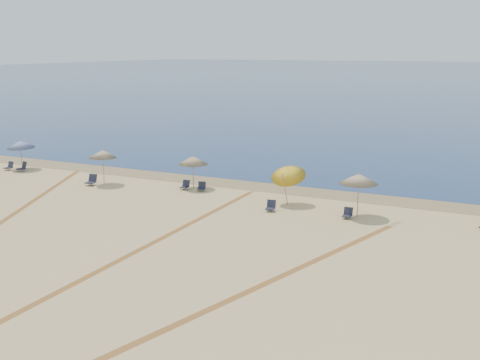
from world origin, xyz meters
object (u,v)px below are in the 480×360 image
at_px(chair_1, 23,167).
at_px(chair_3, 185,185).
at_px(chair_5, 271,206).
at_px(umbrella_3, 288,172).
at_px(chair_2, 92,180).
at_px(umbrella_2, 193,160).
at_px(chair_4, 202,187).
at_px(umbrella_1, 103,154).
at_px(chair_0, 9,166).
at_px(umbrella_0, 21,144).
at_px(umbrella_4, 359,179).
at_px(chair_6, 348,214).

relative_size(chair_1, chair_3, 1.41).
bearing_deg(chair_5, chair_1, 165.65).
xyz_separation_m(umbrella_3, chair_2, (-14.08, -0.88, -1.68)).
bearing_deg(chair_1, chair_2, 10.76).
xyz_separation_m(chair_2, chair_3, (6.54, 1.62, -0.06)).
bearing_deg(chair_2, umbrella_2, 12.33).
height_order(umbrella_3, chair_5, umbrella_3).
bearing_deg(chair_1, umbrella_2, 23.92).
relative_size(umbrella_2, chair_4, 3.24).
xyz_separation_m(umbrella_1, chair_1, (-8.47, 0.93, -1.84)).
bearing_deg(umbrella_3, chair_0, 178.79).
height_order(umbrella_1, umbrella_3, umbrella_3).
height_order(chair_1, chair_4, chair_1).
xyz_separation_m(chair_1, chair_5, (21.49, -2.27, -0.04)).
xyz_separation_m(umbrella_3, chair_1, (-21.89, 0.57, -1.68)).
height_order(umbrella_0, umbrella_1, umbrella_1).
relative_size(chair_4, chair_5, 1.03).
bearing_deg(umbrella_1, umbrella_2, 14.45).
xyz_separation_m(umbrella_3, umbrella_4, (4.45, -0.78, 0.20)).
height_order(umbrella_3, chair_0, umbrella_3).
bearing_deg(chair_4, chair_2, 176.61).
xyz_separation_m(umbrella_1, umbrella_2, (6.22, 1.60, -0.22)).
distance_m(umbrella_3, chair_5, 2.46).
relative_size(umbrella_2, chair_5, 3.35).
height_order(umbrella_0, chair_4, umbrella_0).
bearing_deg(umbrella_3, chair_5, -103.36).
distance_m(umbrella_1, chair_4, 7.42).
distance_m(chair_5, chair_6, 4.46).
distance_m(umbrella_1, chair_2, 2.01).
bearing_deg(chair_4, chair_0, 165.34).
height_order(chair_0, chair_6, chair_0).
height_order(chair_0, chair_3, chair_0).
bearing_deg(umbrella_3, umbrella_0, 177.18).
distance_m(chair_2, chair_3, 6.74).
xyz_separation_m(umbrella_3, chair_5, (-0.40, -1.70, -1.73)).
bearing_deg(chair_1, chair_3, 21.95).
distance_m(umbrella_0, chair_2, 8.75).
height_order(umbrella_3, chair_4, umbrella_3).
distance_m(umbrella_4, chair_3, 12.24).
height_order(umbrella_2, chair_1, umbrella_2).
relative_size(chair_0, chair_5, 1.01).
distance_m(umbrella_4, chair_0, 27.73).
relative_size(umbrella_0, chair_1, 2.65).
height_order(umbrella_0, chair_1, umbrella_0).
relative_size(umbrella_4, chair_6, 4.22).
bearing_deg(umbrella_1, umbrella_4, -1.36).
relative_size(umbrella_2, chair_0, 3.30).
bearing_deg(umbrella_2, umbrella_3, -9.81).
distance_m(umbrella_1, chair_3, 6.27).
bearing_deg(chair_2, umbrella_4, -4.55).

